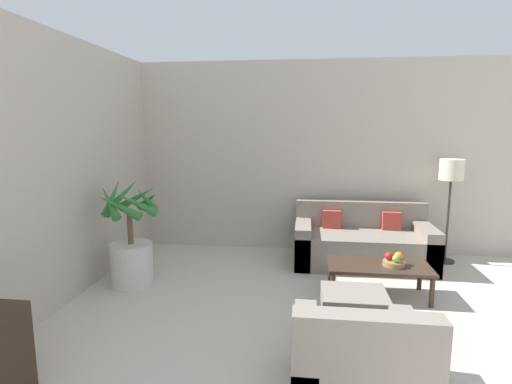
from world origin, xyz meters
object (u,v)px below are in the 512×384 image
(sofa_loveseat, at_px, (362,244))
(apple_green, at_px, (396,259))
(orange_fruit, at_px, (399,256))
(coffee_table, at_px, (379,268))
(apple_red, at_px, (389,256))
(floor_lamp, at_px, (451,177))
(armchair, at_px, (358,366))
(fruit_bowl, at_px, (394,263))
(ottoman, at_px, (353,314))
(potted_palm, at_px, (131,247))

(sofa_loveseat, distance_m, apple_green, 1.12)
(orange_fruit, bearing_deg, coffee_table, -174.56)
(coffee_table, bearing_deg, apple_green, -22.38)
(apple_red, bearing_deg, coffee_table, -173.50)
(floor_lamp, height_order, coffee_table, floor_lamp)
(armchair, bearing_deg, apple_red, 73.24)
(fruit_bowl, bearing_deg, floor_lamp, 53.05)
(orange_fruit, bearing_deg, fruit_bowl, -146.53)
(sofa_loveseat, bearing_deg, apple_red, -82.46)
(armchair, height_order, ottoman, armchair)
(orange_fruit, bearing_deg, apple_green, -116.03)
(armchair, bearing_deg, apple_green, 70.69)
(fruit_bowl, distance_m, orange_fruit, 0.09)
(potted_palm, height_order, apple_green, potted_palm)
(sofa_loveseat, relative_size, apple_green, 21.36)
(coffee_table, relative_size, ottoman, 1.94)
(sofa_loveseat, bearing_deg, ottoman, -99.64)
(floor_lamp, relative_size, fruit_bowl, 6.05)
(fruit_bowl, distance_m, armchair, 1.80)
(armchair, bearing_deg, potted_palm, 143.68)
(coffee_table, height_order, armchair, armchair)
(potted_palm, relative_size, fruit_bowl, 5.41)
(sofa_loveseat, height_order, coffee_table, sofa_loveseat)
(apple_green, bearing_deg, fruit_bowl, 101.60)
(floor_lamp, xyz_separation_m, apple_red, (-0.98, -1.21, -0.71))
(coffee_table, xyz_separation_m, armchair, (-0.42, -1.72, -0.05))
(orange_fruit, height_order, ottoman, orange_fruit)
(armchair, bearing_deg, fruit_bowl, 71.54)
(sofa_loveseat, height_order, ottoman, sofa_loveseat)
(fruit_bowl, bearing_deg, sofa_loveseat, 99.94)
(floor_lamp, bearing_deg, ottoman, -124.36)
(potted_palm, relative_size, ottoman, 2.23)
(potted_palm, xyz_separation_m, apple_green, (2.89, -0.04, -0.01))
(fruit_bowl, height_order, apple_green, apple_green)
(apple_red, relative_size, ottoman, 0.15)
(potted_palm, height_order, ottoman, potted_palm)
(sofa_loveseat, distance_m, ottoman, 1.93)
(apple_green, bearing_deg, apple_red, 126.94)
(floor_lamp, distance_m, coffee_table, 1.84)
(apple_green, bearing_deg, ottoman, -122.40)
(sofa_loveseat, height_order, floor_lamp, floor_lamp)
(floor_lamp, height_order, apple_green, floor_lamp)
(sofa_loveseat, relative_size, orange_fruit, 19.49)
(floor_lamp, height_order, orange_fruit, floor_lamp)
(potted_palm, bearing_deg, ottoman, -19.71)
(floor_lamp, bearing_deg, apple_red, -128.96)
(apple_red, height_order, ottoman, apple_red)
(sofa_loveseat, xyz_separation_m, apple_red, (0.13, -1.01, 0.17))
(apple_red, relative_size, apple_green, 1.02)
(floor_lamp, distance_m, fruit_bowl, 1.73)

